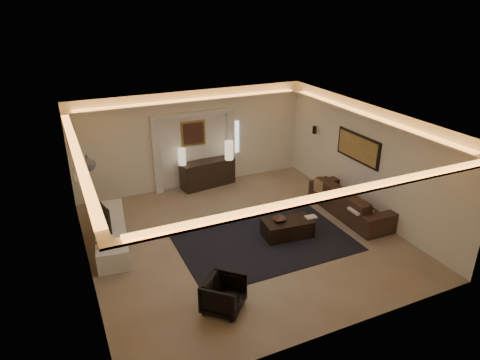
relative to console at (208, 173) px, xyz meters
name	(u,v)px	position (x,y,z in m)	size (l,w,h in m)	color
floor	(243,238)	(-0.33, -3.25, -0.40)	(7.00, 7.00, 0.00)	tan
ceiling	(243,121)	(-0.33, -3.25, 2.50)	(7.00, 7.00, 0.00)	white
wall_back	(193,140)	(-0.33, 0.25, 1.05)	(7.00, 7.00, 0.00)	white
wall_front	(335,263)	(-0.33, -6.75, 1.05)	(7.00, 7.00, 0.00)	white
wall_left	(82,213)	(-3.83, -3.25, 1.05)	(7.00, 7.00, 0.00)	white
wall_right	(366,160)	(3.17, -3.25, 1.05)	(7.00, 7.00, 0.00)	white
cove_soffit	(243,134)	(-0.33, -3.25, 2.22)	(7.00, 7.00, 0.04)	silver
daylight_slit	(235,137)	(1.02, 0.23, 0.95)	(0.25, 0.03, 1.00)	white
area_rug	(261,238)	(0.07, -3.45, -0.39)	(4.00, 3.00, 0.01)	black
pilaster_left	(157,157)	(-1.48, 0.15, 0.70)	(0.22, 0.20, 2.20)	silver
pilaster_right	(230,147)	(0.82, 0.15, 0.70)	(0.22, 0.20, 2.20)	silver
alcove_header	(193,114)	(-0.33, 0.15, 1.85)	(2.52, 0.20, 0.12)	silver
painting_frame	(193,133)	(-0.33, 0.22, 1.25)	(0.74, 0.04, 0.74)	tan
painting_canvas	(193,134)	(-0.33, 0.19, 1.25)	(0.62, 0.02, 0.62)	#4C2D1E
art_panel_frame	(358,148)	(3.14, -2.95, 1.30)	(0.04, 1.64, 0.74)	black
art_panel_gold	(357,148)	(3.11, -2.95, 1.30)	(0.02, 1.50, 0.62)	tan
wall_sconce	(315,130)	(3.05, -1.05, 1.28)	(0.12, 0.12, 0.22)	black
wall_niche	(76,178)	(-3.77, -1.85, 1.25)	(0.10, 0.55, 0.04)	silver
console	(208,173)	(0.00, 0.00, 0.00)	(1.65, 0.52, 0.83)	black
lamp_left	(182,156)	(-0.78, 0.00, 0.69)	(0.22, 0.22, 0.50)	beige
lamp_right	(229,151)	(0.64, -0.15, 0.69)	(0.26, 0.26, 0.57)	beige
media_ledge	(111,234)	(-3.22, -2.12, -0.18)	(0.67, 2.69, 0.50)	white
tv	(97,216)	(-3.48, -2.12, 0.36)	(0.14, 1.06, 0.61)	black
figurine	(90,197)	(-3.48, -0.78, 0.24)	(0.14, 0.14, 0.38)	black
ginger_jar	(87,163)	(-3.48, -1.58, 1.46)	(0.36, 0.36, 0.38)	#424A57
plant	(105,251)	(-3.48, -3.05, -0.04)	(0.40, 0.40, 0.72)	#174010
sofa	(352,201)	(2.82, -3.32, -0.02)	(1.03, 2.63, 0.77)	black
throw_blanket	(361,210)	(2.46, -4.07, 0.15)	(0.50, 0.41, 0.05)	beige
throw_pillow	(320,186)	(2.35, -2.49, 0.15)	(0.11, 0.38, 0.38)	#987A4D
coffee_table	(287,228)	(0.69, -3.60, -0.20)	(1.17, 0.64, 0.44)	black
bowl	(279,220)	(0.50, -3.53, 0.05)	(0.30, 0.30, 0.07)	#492D23
magazine	(311,217)	(1.27, -3.71, 0.02)	(0.27, 0.19, 0.03)	beige
armchair	(224,295)	(-1.73, -5.42, -0.07)	(0.70, 0.72, 0.65)	black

